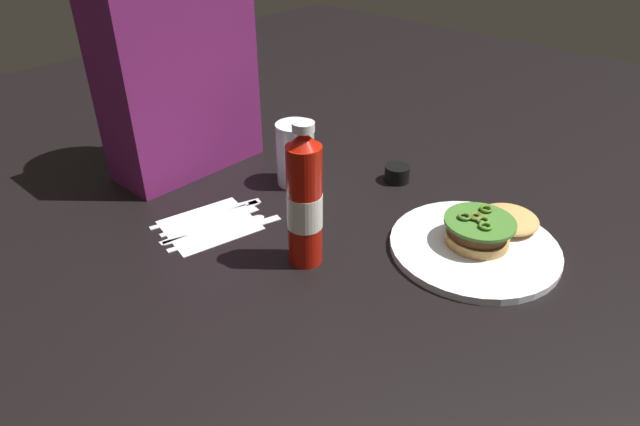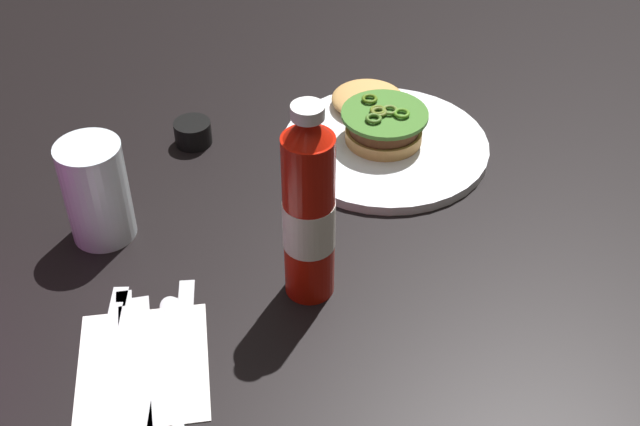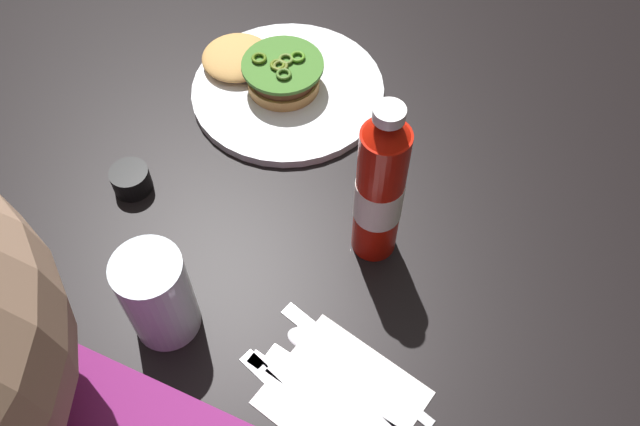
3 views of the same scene
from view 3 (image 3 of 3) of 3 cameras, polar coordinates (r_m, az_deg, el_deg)
ground_plane at (r=0.92m, az=0.73°, el=2.71°), size 3.00×3.00×0.00m
dinner_plate at (r=1.03m, az=-2.78°, el=10.52°), size 0.29×0.29×0.01m
burger_sandwich at (r=1.03m, az=-4.70°, el=12.34°), size 0.20×0.13×0.05m
ketchup_bottle at (r=0.77m, az=5.16°, el=1.94°), size 0.06×0.06×0.25m
water_glass at (r=0.78m, az=-13.82°, el=-6.94°), size 0.08×0.08×0.13m
condiment_cup at (r=0.94m, az=-15.98°, el=2.79°), size 0.05×0.05×0.03m
napkin at (r=0.78m, az=1.96°, el=-15.61°), size 0.19×0.17×0.00m
steak_knife at (r=0.79m, az=2.23°, el=-12.05°), size 0.22×0.08×0.00m
spoon_utensil at (r=0.79m, az=1.24°, el=-12.97°), size 0.19×0.08×0.00m
fork_utensil at (r=0.78m, az=0.72°, el=-14.79°), size 0.20×0.05×0.00m
butter_knife at (r=0.77m, az=-0.63°, el=-15.63°), size 0.20×0.05×0.00m
table_knife at (r=0.77m, az=-1.49°, el=-16.52°), size 0.21×0.09×0.00m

